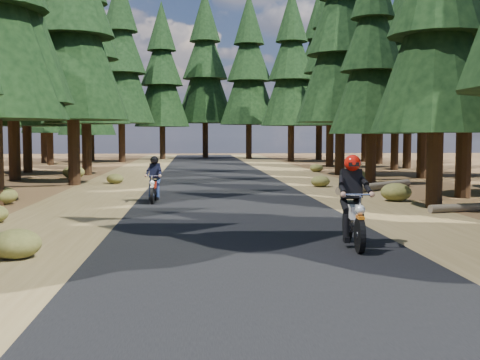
% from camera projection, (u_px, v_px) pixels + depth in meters
% --- Properties ---
extents(ground, '(120.00, 120.00, 0.00)m').
position_uv_depth(ground, '(245.00, 235.00, 13.09)').
color(ground, '#462F19').
rests_on(ground, ground).
extents(road, '(6.00, 100.00, 0.01)m').
position_uv_depth(road, '(231.00, 208.00, 18.06)').
color(road, black).
rests_on(road, ground).
extents(shoulder_l, '(3.20, 100.00, 0.01)m').
position_uv_depth(shoulder_l, '(76.00, 209.00, 17.71)').
color(shoulder_l, brown).
rests_on(shoulder_l, ground).
extents(shoulder_r, '(3.20, 100.00, 0.01)m').
position_uv_depth(shoulder_r, '(381.00, 206.00, 18.41)').
color(shoulder_r, brown).
rests_on(shoulder_r, ground).
extents(pine_forest, '(34.59, 55.08, 16.32)m').
position_uv_depth(pine_forest, '(213.00, 33.00, 33.44)').
color(pine_forest, black).
rests_on(pine_forest, ground).
extents(log_near, '(4.03, 3.71, 0.32)m').
position_uv_depth(log_near, '(376.00, 187.00, 23.67)').
color(log_near, '#4C4233').
rests_on(log_near, ground).
extents(understory_shrubs, '(14.76, 32.75, 0.65)m').
position_uv_depth(understory_shrubs, '(241.00, 190.00, 20.82)').
color(understory_shrubs, '#474C1E').
rests_on(understory_shrubs, ground).
extents(rider_lead, '(0.76, 2.05, 1.79)m').
position_uv_depth(rider_lead, '(353.00, 217.00, 11.65)').
color(rider_lead, white).
rests_on(rider_lead, road).
extents(rider_follow, '(0.58, 1.70, 1.49)m').
position_uv_depth(rider_follow, '(154.00, 187.00, 19.45)').
color(rider_follow, '#A3200A').
rests_on(rider_follow, road).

